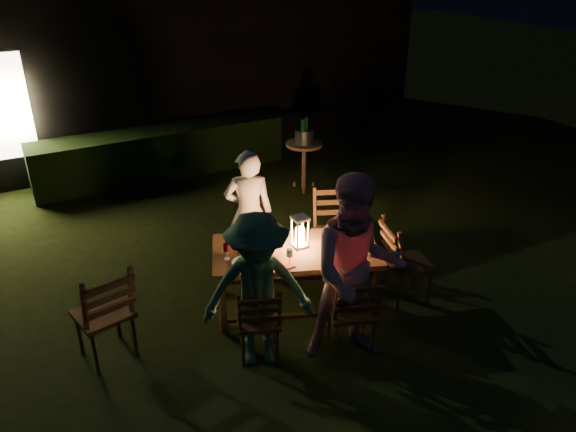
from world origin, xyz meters
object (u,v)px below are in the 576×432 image
side_table (304,148)px  dining_table (296,255)px  lantern (300,233)px  bottle_bucket_a (303,134)px  chair_far_left (250,252)px  person_house_side (249,213)px  bottle_table (272,239)px  bottle_bucket_b (306,132)px  ice_bucket (304,136)px  chair_near_right (351,324)px  chair_spare (107,329)px  chair_near_left (259,333)px  person_opp_left (258,291)px  chair_end (406,276)px  chair_far_right (333,245)px  person_opp_right (356,271)px

side_table → dining_table: bearing=-121.4°
lantern → bottle_bucket_a: (1.57, 2.70, 0.06)m
chair_far_left → person_house_side: bearing=-93.2°
bottle_table → bottle_bucket_b: size_ratio=0.88×
bottle_table → dining_table: bearing=-21.8°
ice_bucket → chair_far_left: bearing=-134.0°
chair_near_right → side_table: size_ratio=1.26×
person_house_side → chair_spare: bearing=45.0°
chair_near_left → side_table: (2.39, 3.31, 0.41)m
ice_bucket → side_table: bearing=180.0°
lantern → side_table: lantern is taller
person_opp_left → bottle_table: bearing=76.3°
chair_near_right → side_table: bearing=87.9°
person_house_side → ice_bucket: bearing=-112.5°
person_opp_left → bottle_bucket_b: bearing=76.0°
chair_far_left → chair_end: chair_end is taller
chair_near_left → bottle_bucket_a: 4.08m
dining_table → chair_far_left: 0.97m
dining_table → side_table: bearing=80.5°
chair_near_right → bottle_bucket_a: (1.50, 3.61, 0.64)m
dining_table → side_table: 3.24m
dining_table → bottle_table: size_ratio=6.91×
chair_far_left → chair_far_right: bearing=177.7°
chair_near_right → bottle_bucket_b: size_ratio=3.07×
lantern → chair_far_right: bearing=33.4°
chair_near_right → bottle_bucket_a: bearing=88.3°
chair_far_left → ice_bucket: size_ratio=3.03×
chair_far_right → chair_far_left: bearing=1.3°
bottle_table → chair_far_left: bearing=82.8°
chair_end → ice_bucket: size_ratio=3.40×
person_opp_left → side_table: 4.13m
chair_end → person_house_side: bearing=-122.9°
person_house_side → person_opp_right: person_opp_right is taller
bottle_table → bottle_bucket_a: bottle_bucket_a is taller
chair_end → side_table: bearing=-174.6°
dining_table → bottle_bucket_a: bearing=80.9°
chair_far_left → chair_end: size_ratio=0.89×
person_opp_left → person_house_side: bearing=90.0°
chair_near_right → chair_far_right: bearing=85.4°
chair_far_left → bottle_table: 0.99m
dining_table → chair_far_left: (-0.13, 0.88, -0.38)m
side_table → chair_near_right: bearing=-113.1°
chair_far_left → person_opp_left: person_opp_left is taller
chair_spare → lantern: 2.12m
person_opp_right → bottle_table: bearing=130.5°
chair_near_right → bottle_bucket_a: size_ratio=3.07×
chair_far_right → person_house_side: (-0.91, 0.42, 0.46)m
dining_table → person_opp_right: bearing=-61.2°
bottle_bucket_b → chair_near_left: bearing=-126.0°
dining_table → lantern: (0.07, 0.03, 0.23)m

